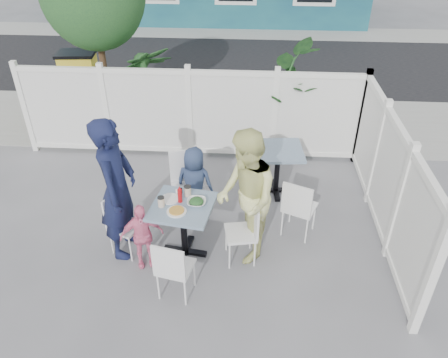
# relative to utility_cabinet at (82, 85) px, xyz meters

# --- Properties ---
(ground) EXTENTS (80.00, 80.00, 0.00)m
(ground) POSITION_rel_utility_cabinet_xyz_m (2.38, -4.00, -0.64)
(ground) COLOR slate
(near_sidewalk) EXTENTS (24.00, 2.60, 0.01)m
(near_sidewalk) POSITION_rel_utility_cabinet_xyz_m (2.38, -0.20, -0.63)
(near_sidewalk) COLOR gray
(near_sidewalk) RESTS_ON ground
(street) EXTENTS (24.00, 5.00, 0.01)m
(street) POSITION_rel_utility_cabinet_xyz_m (2.38, 3.50, -0.64)
(street) COLOR black
(street) RESTS_ON ground
(far_sidewalk) EXTENTS (24.00, 1.60, 0.01)m
(far_sidewalk) POSITION_rel_utility_cabinet_xyz_m (2.38, 6.60, -0.63)
(far_sidewalk) COLOR gray
(far_sidewalk) RESTS_ON ground
(fence_back) EXTENTS (5.86, 0.08, 1.60)m
(fence_back) POSITION_rel_utility_cabinet_xyz_m (2.48, -1.60, 0.15)
(fence_back) COLOR white
(fence_back) RESTS_ON ground
(fence_right) EXTENTS (0.08, 3.66, 1.60)m
(fence_right) POSITION_rel_utility_cabinet_xyz_m (5.38, -3.40, 0.15)
(fence_right) COLOR white
(fence_right) RESTS_ON ground
(utility_cabinet) EXTENTS (0.73, 0.56, 1.28)m
(utility_cabinet) POSITION_rel_utility_cabinet_xyz_m (0.00, 0.00, 0.00)
(utility_cabinet) COLOR gold
(utility_cabinet) RESTS_ON ground
(potted_shrub_a) EXTENTS (1.39, 1.39, 1.76)m
(potted_shrub_a) POSITION_rel_utility_cabinet_xyz_m (1.65, -0.90, 0.24)
(potted_shrub_a) COLOR #193C22
(potted_shrub_a) RESTS_ON ground
(potted_shrub_b) EXTENTS (1.45, 1.67, 1.83)m
(potted_shrub_b) POSITION_rel_utility_cabinet_xyz_m (3.93, -1.00, 0.28)
(potted_shrub_b) COLOR #193C22
(potted_shrub_b) RESTS_ON ground
(main_table) EXTENTS (0.85, 0.85, 0.78)m
(main_table) POSITION_rel_utility_cabinet_xyz_m (2.72, -4.14, -0.03)
(main_table) COLOR slate
(main_table) RESTS_ON ground
(spare_table) EXTENTS (0.79, 0.79, 0.77)m
(spare_table) POSITION_rel_utility_cabinet_xyz_m (3.97, -2.64, -0.04)
(spare_table) COLOR slate
(spare_table) RESTS_ON ground
(chair_left) EXTENTS (0.50, 0.50, 0.85)m
(chair_left) POSITION_rel_utility_cabinet_xyz_m (1.92, -4.10, -0.15)
(chair_left) COLOR white
(chair_left) RESTS_ON ground
(chair_right) EXTENTS (0.45, 0.46, 0.87)m
(chair_right) POSITION_rel_utility_cabinet_xyz_m (3.53, -4.18, -0.13)
(chair_right) COLOR white
(chair_right) RESTS_ON ground
(chair_back) EXTENTS (0.57, 0.56, 1.01)m
(chair_back) POSITION_rel_utility_cabinet_xyz_m (2.66, -3.29, -0.05)
(chair_back) COLOR white
(chair_back) RESTS_ON ground
(chair_near) EXTENTS (0.46, 0.45, 0.85)m
(chair_near) POSITION_rel_utility_cabinet_xyz_m (2.71, -4.90, -0.14)
(chair_near) COLOR white
(chair_near) RESTS_ON ground
(chair_spare) EXTENTS (0.53, 0.52, 0.90)m
(chair_spare) POSITION_rel_utility_cabinet_xyz_m (4.21, -3.69, -0.11)
(chair_spare) COLOR white
(chair_spare) RESTS_ON ground
(man) EXTENTS (0.47, 0.70, 1.92)m
(man) POSITION_rel_utility_cabinet_xyz_m (1.92, -4.10, 0.32)
(man) COLOR #131839
(man) RESTS_ON ground
(woman) EXTENTS (0.85, 0.99, 1.78)m
(woman) POSITION_rel_utility_cabinet_xyz_m (3.50, -4.08, 0.25)
(woman) COLOR #D6DB3E
(woman) RESTS_ON ground
(boy) EXTENTS (0.61, 0.46, 1.13)m
(boy) POSITION_rel_utility_cabinet_xyz_m (2.77, -3.34, -0.07)
(boy) COLOR navy
(boy) RESTS_ON ground
(toddler) EXTENTS (0.58, 0.40, 0.92)m
(toddler) POSITION_rel_utility_cabinet_xyz_m (2.24, -4.37, -0.18)
(toddler) COLOR pink
(toddler) RESTS_ON ground
(plate_main) EXTENTS (0.24, 0.24, 0.02)m
(plate_main) POSITION_rel_utility_cabinet_xyz_m (2.68, -4.28, 0.15)
(plate_main) COLOR white
(plate_main) RESTS_ON main_table
(plate_side) EXTENTS (0.24, 0.24, 0.02)m
(plate_side) POSITION_rel_utility_cabinet_xyz_m (2.56, -4.03, 0.15)
(plate_side) COLOR white
(plate_side) RESTS_ON main_table
(salad_bowl) EXTENTS (0.23, 0.23, 0.06)m
(salad_bowl) POSITION_rel_utility_cabinet_xyz_m (2.90, -4.11, 0.18)
(salad_bowl) COLOR white
(salad_bowl) RESTS_ON main_table
(coffee_cup_a) EXTENTS (0.08, 0.08, 0.12)m
(coffee_cup_a) POSITION_rel_utility_cabinet_xyz_m (2.47, -4.17, 0.21)
(coffee_cup_a) COLOR beige
(coffee_cup_a) RESTS_ON main_table
(coffee_cup_b) EXTENTS (0.09, 0.09, 0.13)m
(coffee_cup_b) POSITION_rel_utility_cabinet_xyz_m (2.77, -3.93, 0.21)
(coffee_cup_b) COLOR beige
(coffee_cup_b) RESTS_ON main_table
(ketchup_bottle) EXTENTS (0.06, 0.06, 0.18)m
(ketchup_bottle) POSITION_rel_utility_cabinet_xyz_m (2.69, -4.07, 0.24)
(ketchup_bottle) COLOR #AE0D12
(ketchup_bottle) RESTS_ON main_table
(salt_shaker) EXTENTS (0.03, 0.03, 0.07)m
(salt_shaker) POSITION_rel_utility_cabinet_xyz_m (2.62, -3.90, 0.18)
(salt_shaker) COLOR white
(salt_shaker) RESTS_ON main_table
(pepper_shaker) EXTENTS (0.03, 0.03, 0.07)m
(pepper_shaker) POSITION_rel_utility_cabinet_xyz_m (2.68, -3.88, 0.18)
(pepper_shaker) COLOR black
(pepper_shaker) RESTS_ON main_table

